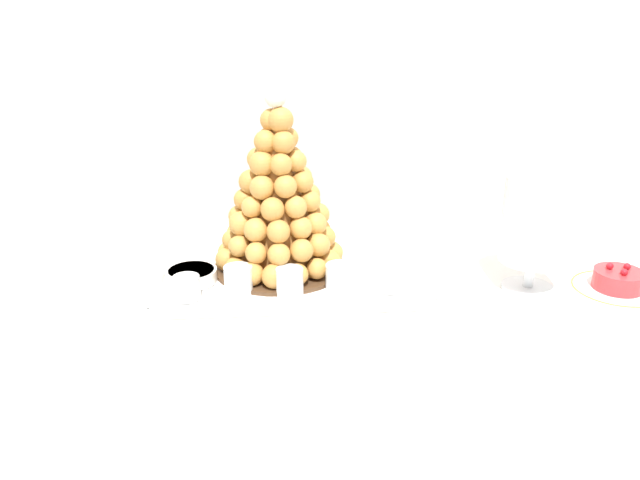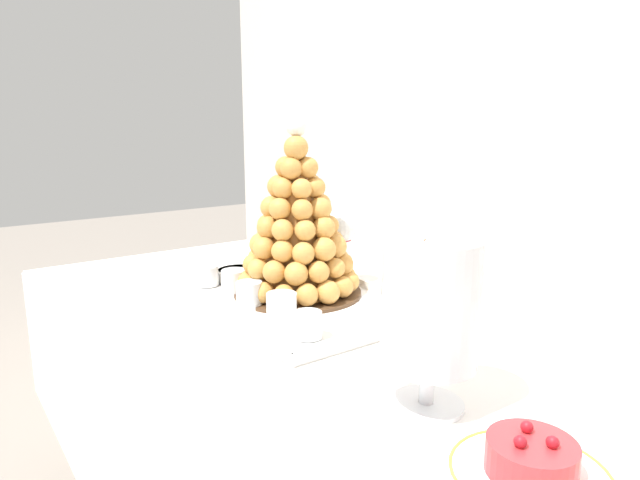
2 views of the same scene
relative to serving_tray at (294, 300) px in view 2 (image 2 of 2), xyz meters
The scene contains 12 objects.
buffet_table 0.25m from the serving_tray, 10.13° to the right, with size 1.70×0.79×0.74m.
serving_tray is the anchor object (origin of this frame).
croquembouche 0.16m from the serving_tray, 132.53° to the left, with size 0.28×0.28×0.38m.
dessert_cup_left 0.23m from the serving_tray, 152.58° to the right, with size 0.05×0.05×0.05m.
dessert_cup_mid_left 0.14m from the serving_tray, 140.83° to the right, with size 0.06×0.06×0.05m.
dessert_cup_centre 0.11m from the serving_tray, 93.43° to the right, with size 0.05×0.05×0.05m.
dessert_cup_mid_right 0.13m from the serving_tray, 43.51° to the right, with size 0.06×0.06×0.05m.
dessert_cup_right 0.22m from the serving_tray, 26.55° to the right, with size 0.05×0.05×0.05m.
creme_brulee_ramekin 0.21m from the serving_tray, behind, with size 0.10×0.10×0.03m.
macaron_goblet 0.50m from the serving_tray, 11.30° to the right, with size 0.13×0.13×0.25m.
fruit_tart_plate 0.66m from the serving_tray, 10.22° to the right, with size 0.18×0.18×0.06m.
wine_glass 0.22m from the serving_tray, 109.87° to the left, with size 0.08×0.08×0.18m.
Camera 2 is at (0.73, -0.57, 1.12)m, focal length 31.03 mm.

